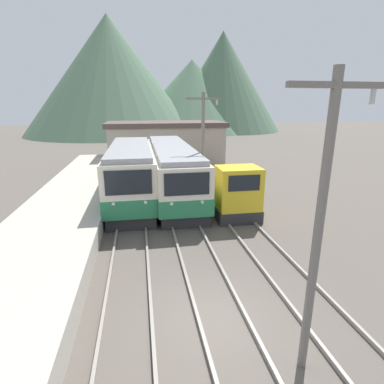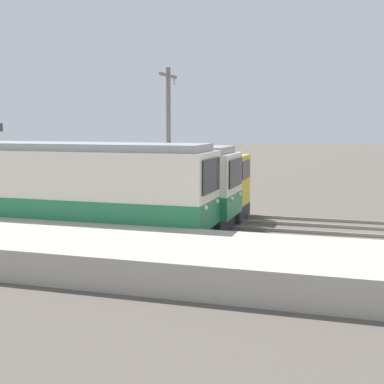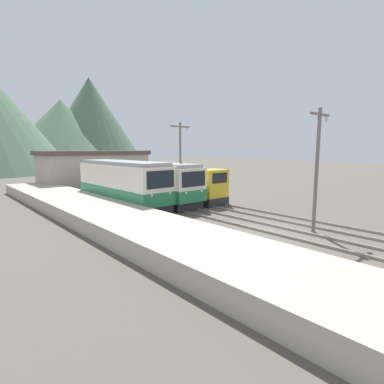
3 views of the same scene
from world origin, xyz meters
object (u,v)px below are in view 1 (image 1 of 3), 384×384
at_px(catenary_mast_near, 320,223).
at_px(catenary_mast_mid, 203,148).
at_px(commuter_train_center, 172,172).
at_px(shunting_locomotive, 229,191).
at_px(commuter_train_left, 132,176).

distance_m(catenary_mast_near, catenary_mast_mid, 11.99).
xyz_separation_m(commuter_train_center, shunting_locomotive, (3.00, -4.12, -0.44)).
distance_m(commuter_train_center, catenary_mast_mid, 4.33).
relative_size(commuter_train_left, catenary_mast_near, 1.58).
xyz_separation_m(commuter_train_left, commuter_train_center, (2.80, 1.21, -0.08)).
distance_m(commuter_train_left, catenary_mast_near, 15.01).
bearing_deg(commuter_train_left, shunting_locomotive, -26.62).
height_order(commuter_train_center, shunting_locomotive, commuter_train_center).
height_order(shunting_locomotive, catenary_mast_mid, catenary_mast_mid).
height_order(catenary_mast_near, catenary_mast_mid, same).
height_order(commuter_train_left, catenary_mast_mid, catenary_mast_mid).
relative_size(shunting_locomotive, catenary_mast_mid, 0.84).
bearing_deg(catenary_mast_near, catenary_mast_mid, 90.00).
distance_m(commuter_train_left, commuter_train_center, 3.05).
bearing_deg(shunting_locomotive, commuter_train_left, 153.38).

